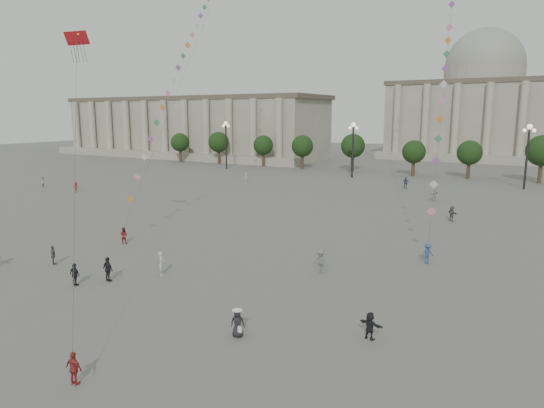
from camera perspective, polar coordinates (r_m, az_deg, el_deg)
The scene contains 25 objects.
ground at distance 29.42m, azimuth -13.21°, elevation -14.18°, with size 360.00×360.00×0.00m, color #5F5C59.
hall_west at distance 146.92m, azimuth -9.62°, elevation 8.89°, with size 84.00×26.22×17.20m.
hall_central at distance 149.62m, azimuth 23.36°, elevation 10.45°, with size 48.30×34.30×35.50m.
tree_row at distance 99.22m, azimuth 19.31°, elevation 6.00°, with size 137.12×5.12×8.00m.
lamp_post_far_west at distance 109.72m, azimuth -5.44°, elevation 7.94°, with size 2.00×0.90×10.65m.
lamp_post_mid_west at distance 95.48m, azimuth 9.51°, elevation 7.47°, with size 2.00×0.90×10.65m.
lamp_post_mid_east at distance 89.42m, azimuth 27.90°, elevation 6.21°, with size 2.00×0.90×10.65m.
person_crowd_0 at distance 83.40m, azimuth 15.44°, elevation 2.41°, with size 1.13×0.47×1.93m, color navy.
person_crowd_1 at distance 90.57m, azimuth -25.28°, elevation 2.36°, with size 0.88×0.69×1.82m, color #B0B0AC.
person_crowd_2 at distance 82.50m, azimuth -22.06°, elevation 1.85°, with size 1.10×0.63×1.70m, color maroon.
person_crowd_3 at distance 27.82m, azimuth 11.45°, elevation -13.86°, with size 1.43×0.46×1.55m, color black.
person_crowd_4 at distance 72.64m, azimuth 18.54°, elevation 1.09°, with size 1.78×0.57×1.92m, color #B6B6B2.
person_crowd_6 at distance 37.96m, azimuth 5.73°, elevation -6.71°, with size 1.23×0.71×1.90m, color slate.
person_crowd_10 at distance 87.88m, azimuth -3.03°, elevation 3.14°, with size 0.67×0.44×1.84m, color #ADADA9.
person_crowd_12 at distance 59.63m, azimuth 20.40°, elevation -1.06°, with size 1.65×0.52×1.77m, color slate.
person_crowd_13 at distance 38.28m, azimuth -12.87°, elevation -6.84°, with size 0.67×0.44×1.83m, color silver.
tourist_0 at distance 24.89m, azimuth -22.27°, elevation -17.47°, with size 0.93×0.39×1.59m, color maroon.
tourist_1 at distance 37.86m, azimuth -22.18°, elevation -7.69°, with size 0.98×0.41×1.67m, color black.
tourist_3 at distance 43.69m, azimuth -24.35°, elevation -5.50°, with size 0.95×0.40×1.63m, color slate.
tourist_4 at distance 37.94m, azimuth -18.74°, elevation -7.29°, with size 1.08×0.45×1.84m, color black.
kite_flyer_0 at distance 48.48m, azimuth -17.04°, elevation -3.53°, with size 0.77×0.60×1.58m, color maroon.
kite_flyer_1 at distance 42.06m, azimuth 17.84°, elevation -5.57°, with size 1.13×0.65×1.75m, color #334D73.
hat_person at distance 27.57m, azimuth -4.07°, elevation -13.71°, with size 0.93×0.78×1.69m.
dragon_kite at distance 43.91m, azimuth -21.91°, elevation 16.52°, with size 9.31×7.73×27.46m.
kite_train_west at distance 67.40m, azimuth -8.87°, elevation 19.53°, with size 13.13×37.73×56.28m.
Camera 1 is at (18.69, -19.21, 12.14)m, focal length 32.00 mm.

